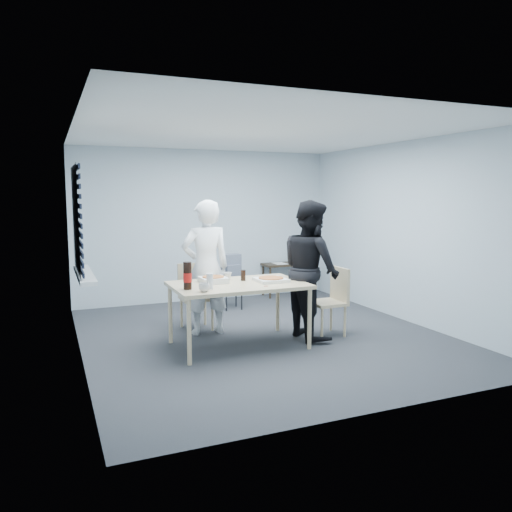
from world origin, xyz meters
name	(u,v)px	position (x,y,z in m)	size (l,w,h in m)	color
room	(79,228)	(-2.20, 0.40, 1.44)	(5.00, 5.00, 5.00)	#2F2F34
dining_table	(238,288)	(-0.45, -0.29, 0.72)	(1.59, 1.01, 0.77)	beige
chair_far	(195,291)	(-0.71, 0.75, 0.51)	(0.42, 0.42, 0.89)	beige
chair_right	(333,296)	(0.87, -0.29, 0.51)	(0.42, 0.42, 0.89)	beige
person_white	(206,267)	(-0.64, 0.41, 0.89)	(0.65, 0.42, 1.77)	white
person_black	(311,269)	(0.55, -0.26, 0.89)	(0.86, 0.47, 1.77)	black
side_table	(287,267)	(1.47, 2.28, 0.51)	(0.89, 0.40, 0.59)	#36281B
stool	(231,287)	(0.15, 1.62, 0.36)	(0.34, 0.34, 0.47)	black
backpack	(231,268)	(0.15, 1.61, 0.68)	(0.30, 0.22, 0.42)	slate
pizza_box_a	(213,279)	(-0.71, -0.12, 0.81)	(0.31, 0.31, 0.08)	white
pizza_box_b	(271,279)	(-0.03, -0.32, 0.80)	(0.36, 0.36, 0.05)	white
mug_a	(204,287)	(-0.98, -0.63, 0.82)	(0.12, 0.12, 0.10)	silver
mug_b	(228,276)	(-0.48, 0.01, 0.82)	(0.10, 0.10, 0.09)	silver
cola_glass	(243,275)	(-0.33, -0.13, 0.84)	(0.06, 0.06, 0.13)	black
soda_bottle	(188,276)	(-1.11, -0.43, 0.92)	(0.10, 0.10, 0.31)	black
plastic_cups	(210,281)	(-0.88, -0.51, 0.86)	(0.08, 0.08, 0.18)	silver
rubber_band	(266,286)	(-0.22, -0.59, 0.78)	(0.05, 0.05, 0.00)	red
papers	(280,263)	(1.32, 2.26, 0.60)	(0.21, 0.29, 0.00)	white
black_box	(298,261)	(1.69, 2.28, 0.62)	(0.14, 0.10, 0.06)	black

